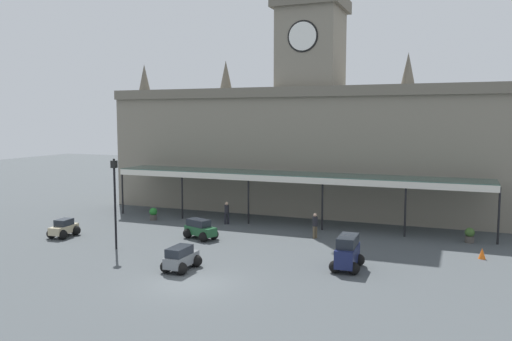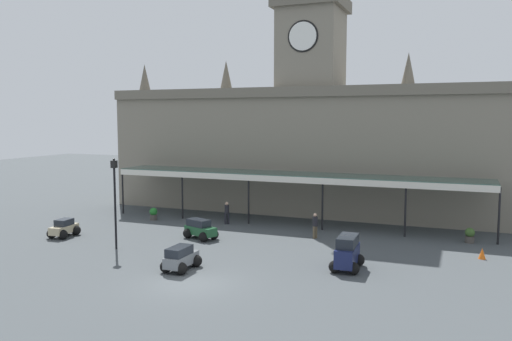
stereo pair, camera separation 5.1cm
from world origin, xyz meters
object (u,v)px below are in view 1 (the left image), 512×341
Objects in this scene: car_grey_estate at (181,259)px; car_green_estate at (200,230)px; pedestrian_near_entrance at (227,212)px; car_navy_van at (347,254)px; pedestrian_beside_cars at (315,225)px; traffic_cone at (482,253)px; planter_by_canopy at (153,214)px; car_beige_sedan at (64,229)px; planter_forecourt_centre at (470,235)px; victorian_lamppost at (115,194)px.

car_green_estate is at bearing 109.85° from car_grey_estate.
pedestrian_near_entrance is (-2.75, 11.49, 0.34)m from car_grey_estate.
car_navy_van is (10.40, -3.23, 0.24)m from car_green_estate.
car_green_estate is 1.45× the size of pedestrian_beside_cars.
planter_by_canopy reaches higher than traffic_cone.
car_navy_van is at bearing -37.05° from pedestrian_near_entrance.
car_beige_sedan is 2.19× the size of planter_by_canopy.
car_green_estate is 4.91m from pedestrian_near_entrance.
planter_forecourt_centre is at bearing 18.21° from car_green_estate.
pedestrian_beside_cars is (4.59, 9.51, 0.34)m from car_grey_estate.
victorian_lamppost is (-13.82, -1.09, 2.57)m from car_navy_van.
car_navy_van is 2.53× the size of planter_by_canopy.
planter_by_canopy is (-16.72, 7.40, -0.32)m from car_navy_van.
planter_forecourt_centre reaches higher than traffic_cone.
car_beige_sedan is 26.47m from planter_forecourt_centre.
victorian_lamppost is 8.95× the size of traffic_cone.
pedestrian_beside_cars reaches higher than car_grey_estate.
car_beige_sedan is at bearing 164.97° from victorian_lamppost.
car_green_estate is 7.56m from pedestrian_beside_cars.
planter_by_canopy is (-6.32, 4.17, -0.07)m from car_green_estate.
car_beige_sedan is at bearing 161.56° from car_grey_estate.
planter_forecourt_centre is (25.13, 8.31, -0.01)m from car_beige_sedan.
car_grey_estate is (11.09, -3.70, 0.06)m from car_beige_sedan.
car_beige_sedan is at bearing -161.56° from car_green_estate.
pedestrian_beside_cars is at bearing 119.15° from car_navy_van.
car_navy_van is 13.48m from pedestrian_near_entrance.
pedestrian_beside_cars reaches higher than car_beige_sedan.
car_green_estate is 6.19m from victorian_lamppost.
pedestrian_near_entrance is at bearing 103.44° from car_grey_estate.
car_navy_van is 1.45× the size of pedestrian_beside_cars.
car_green_estate is at bearing -161.79° from planter_forecourt_centre.
car_grey_estate is (2.38, -6.60, 0.00)m from car_green_estate.
planter_forecourt_centre is at bearing 1.76° from pedestrian_near_entrance.
car_green_estate is 17.29m from planter_forecourt_centre.
car_navy_van is 10.54m from planter_forecourt_centre.
pedestrian_near_entrance is 1.74× the size of planter_by_canopy.
car_beige_sedan reaches higher than planter_forecourt_centre.
car_navy_van is 0.44× the size of victorian_lamppost.
pedestrian_near_entrance is 17.73m from traffic_cone.
car_grey_estate reaches higher than traffic_cone.
traffic_cone is 23.50m from planter_by_canopy.
victorian_lamppost reaches higher than pedestrian_near_entrance.
traffic_cone is at bearing -80.90° from planter_forecourt_centre.
traffic_cone is at bearing -7.57° from pedestrian_beside_cars.
car_beige_sedan is at bearing -136.96° from pedestrian_near_entrance.
car_green_estate is 2.52× the size of planter_forecourt_centre.
pedestrian_near_entrance is 1.74× the size of planter_forecourt_centre.
car_beige_sedan is 7.47m from planter_by_canopy.
pedestrian_near_entrance is 2.71× the size of traffic_cone.
car_navy_van reaches higher than car_green_estate.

